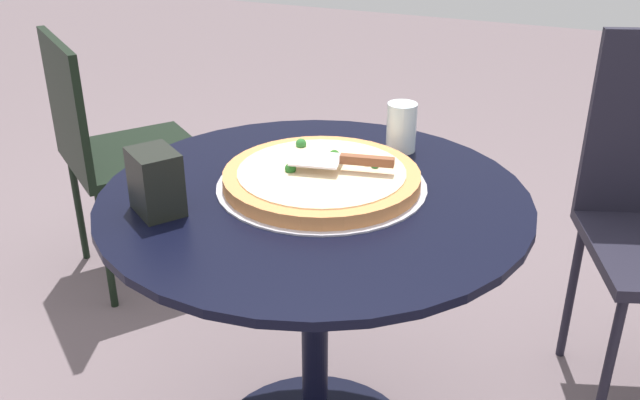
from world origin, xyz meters
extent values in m
cylinder|color=black|center=(0.00, 0.00, 0.69)|extent=(0.87, 0.87, 0.02)
cylinder|color=black|center=(0.00, 0.00, 0.35)|extent=(0.06, 0.06, 0.66)
cylinder|color=silver|center=(0.00, 0.04, 0.70)|extent=(0.43, 0.43, 0.00)
cylinder|color=#D8874C|center=(0.00, 0.04, 0.71)|extent=(0.41, 0.41, 0.03)
cylinder|color=beige|center=(0.00, 0.04, 0.73)|extent=(0.35, 0.35, 0.00)
sphere|color=#246E32|center=(0.10, 0.10, 0.74)|extent=(0.02, 0.02, 0.02)
sphere|color=#256724|center=(-0.06, 0.01, 0.74)|extent=(0.02, 0.02, 0.02)
sphere|color=#EEEECD|center=(0.08, 0.10, 0.74)|extent=(0.02, 0.02, 0.02)
sphere|color=#296420|center=(0.00, 0.11, 0.74)|extent=(0.02, 0.02, 0.02)
sphere|color=#2C7330|center=(-0.09, 0.14, 0.74)|extent=(0.02, 0.02, 0.02)
cube|color=silver|center=(-0.01, 0.04, 0.75)|extent=(0.11, 0.10, 0.00)
cube|color=brown|center=(0.09, 0.06, 0.76)|extent=(0.11, 0.04, 0.02)
cylinder|color=silver|center=(0.09, 0.29, 0.75)|extent=(0.07, 0.07, 0.11)
cube|color=black|center=(-0.25, -0.19, 0.76)|extent=(0.13, 0.12, 0.12)
cube|color=black|center=(-0.87, 0.57, 0.42)|extent=(0.58, 0.58, 0.03)
cube|color=black|center=(-0.99, 0.41, 0.63)|extent=(0.34, 0.27, 0.39)
cylinder|color=black|center=(-0.90, 0.81, 0.20)|extent=(0.02, 0.02, 0.41)
cylinder|color=black|center=(-0.62, 0.60, 0.20)|extent=(0.02, 0.02, 0.41)
cylinder|color=black|center=(-1.11, 0.53, 0.20)|extent=(0.02, 0.02, 0.41)
cylinder|color=black|center=(-0.83, 0.32, 0.20)|extent=(0.02, 0.02, 0.41)
cylinder|color=black|center=(0.63, 0.28, 0.22)|extent=(0.02, 0.02, 0.44)
cylinder|color=black|center=(0.52, 0.61, 0.22)|extent=(0.02, 0.02, 0.44)
camera|label=1|loc=(0.51, -1.20, 1.32)|focal=40.10mm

